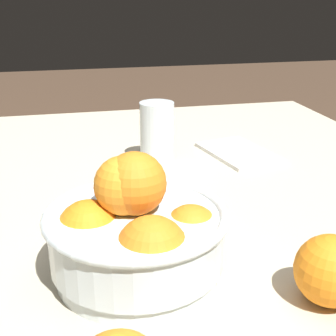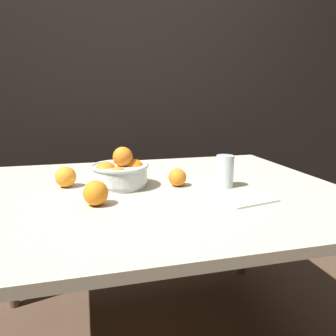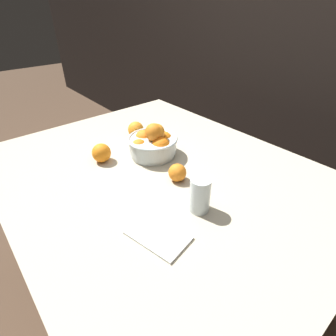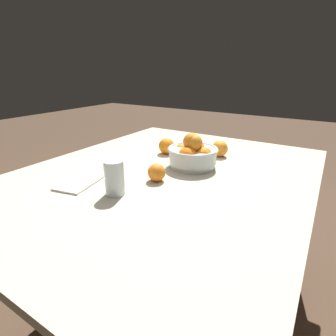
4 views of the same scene
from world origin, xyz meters
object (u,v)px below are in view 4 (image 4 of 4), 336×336
Objects in this scene: juice_glass at (115,180)px; orange_loose_aside at (157,172)px; orange_loose_front at (220,149)px; fruit_bowl at (193,154)px; orange_loose_near_bowl at (167,146)px.

juice_glass reaches higher than orange_loose_aside.
orange_loose_front is 1.14× the size of orange_loose_aside.
orange_loose_front reaches higher than orange_loose_aside.
juice_glass is (0.38, -0.10, -0.01)m from fruit_bowl.
orange_loose_aside is at bearing -12.72° from orange_loose_front.
orange_loose_front is 0.42m from orange_loose_aside.
juice_glass is at bearing 11.12° from orange_loose_near_bowl.
fruit_bowl is 0.39m from juice_glass.
orange_loose_near_bowl is at bearing -154.16° from orange_loose_aside.
fruit_bowl is at bearing 167.39° from orange_loose_aside.
fruit_bowl is at bearing -12.83° from orange_loose_front.
fruit_bowl is at bearing 63.00° from orange_loose_near_bowl.
juice_glass is at bearing -18.42° from orange_loose_aside.
orange_loose_aside is at bearing -12.61° from fruit_bowl.
orange_loose_front is (-0.58, 0.15, -0.01)m from juice_glass.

